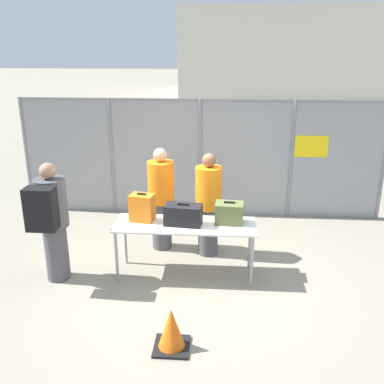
% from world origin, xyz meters
% --- Properties ---
extents(ground_plane, '(120.00, 120.00, 0.00)m').
position_xyz_m(ground_plane, '(0.00, 0.00, 0.00)').
color(ground_plane, gray).
extents(fence_section, '(6.84, 0.07, 2.22)m').
position_xyz_m(fence_section, '(0.02, 2.38, 1.16)').
color(fence_section, gray).
rests_on(fence_section, ground_plane).
extents(inspection_table, '(1.96, 0.67, 0.78)m').
position_xyz_m(inspection_table, '(-0.07, -0.03, 0.72)').
color(inspection_table, silver).
rests_on(inspection_table, ground_plane).
extents(suitcase_orange, '(0.36, 0.29, 0.41)m').
position_xyz_m(suitcase_orange, '(-0.68, 0.06, 0.98)').
color(suitcase_orange, orange).
rests_on(suitcase_orange, inspection_table).
extents(suitcase_black, '(0.53, 0.32, 0.31)m').
position_xyz_m(suitcase_black, '(-0.10, -0.04, 0.93)').
color(suitcase_black, black).
rests_on(suitcase_black, inspection_table).
extents(suitcase_olive, '(0.40, 0.31, 0.31)m').
position_xyz_m(suitcase_olive, '(0.53, 0.07, 0.93)').
color(suitcase_olive, '#566033').
rests_on(suitcase_olive, inspection_table).
extents(traveler_hooded, '(0.42, 0.65, 1.68)m').
position_xyz_m(traveler_hooded, '(-1.85, -0.32, 0.93)').
color(traveler_hooded, '#4C4C51').
rests_on(traveler_hooded, ground_plane).
extents(security_worker_near, '(0.40, 0.40, 1.63)m').
position_xyz_m(security_worker_near, '(0.22, 0.67, 0.84)').
color(security_worker_near, '#4C4C51').
rests_on(security_worker_near, ground_plane).
extents(security_worker_far, '(0.41, 0.41, 1.66)m').
position_xyz_m(security_worker_far, '(-0.53, 0.83, 0.86)').
color(security_worker_far, '#4C4C51').
rests_on(security_worker_far, ground_plane).
extents(utility_trailer, '(3.75, 2.14, 0.76)m').
position_xyz_m(utility_trailer, '(1.12, 3.81, 0.44)').
color(utility_trailer, '#B2B2B7').
rests_on(utility_trailer, ground_plane).
extents(distant_hangar, '(14.68, 10.18, 5.32)m').
position_xyz_m(distant_hangar, '(5.09, 24.74, 2.66)').
color(distant_hangar, beige).
rests_on(distant_hangar, ground_plane).
extents(traffic_cone, '(0.39, 0.39, 0.48)m').
position_xyz_m(traffic_cone, '(-0.08, -1.62, 0.22)').
color(traffic_cone, black).
rests_on(traffic_cone, ground_plane).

